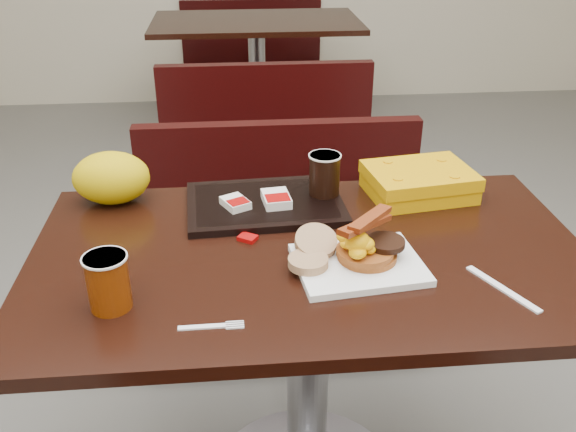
{
  "coord_description": "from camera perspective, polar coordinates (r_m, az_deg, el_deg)",
  "views": [
    {
      "loc": [
        -0.15,
        -1.15,
        1.45
      ],
      "look_at": [
        -0.04,
        0.07,
        0.8
      ],
      "focal_mm": 39.28,
      "sensor_mm": 36.0,
      "label": 1
    }
  ],
  "objects": [
    {
      "name": "table_near",
      "position": [
        1.58,
        1.79,
        -14.92
      ],
      "size": [
        1.2,
        0.7,
        0.75
      ],
      "primitive_type": null,
      "color": "black",
      "rests_on": "floor"
    },
    {
      "name": "bench_near_n",
      "position": [
        2.15,
        -0.4,
        -2.51
      ],
      "size": [
        1.0,
        0.46,
        0.72
      ],
      "primitive_type": null,
      "color": "black",
      "rests_on": "floor"
    },
    {
      "name": "table_far",
      "position": [
        3.9,
        -2.78,
        11.9
      ],
      "size": [
        1.2,
        0.7,
        0.75
      ],
      "primitive_type": null,
      "color": "black",
      "rests_on": "floor"
    },
    {
      "name": "bench_far_s",
      "position": [
        3.24,
        -2.19,
        8.25
      ],
      "size": [
        1.0,
        0.46,
        0.72
      ],
      "primitive_type": null,
      "color": "black",
      "rests_on": "floor"
    },
    {
      "name": "bench_far_n",
      "position": [
        4.59,
        -3.2,
        14.12
      ],
      "size": [
        1.0,
        0.46,
        0.72
      ],
      "primitive_type": null,
      "color": "black",
      "rests_on": "floor"
    },
    {
      "name": "platter",
      "position": [
        1.3,
        6.42,
        -4.4
      ],
      "size": [
        0.28,
        0.23,
        0.02
      ],
      "primitive_type": "cube",
      "rotation": [
        0.0,
        0.0,
        0.12
      ],
      "color": "white",
      "rests_on": "table_near"
    },
    {
      "name": "pancake_stack",
      "position": [
        1.31,
        7.18,
        -3.3
      ],
      "size": [
        0.15,
        0.15,
        0.03
      ],
      "primitive_type": "cylinder",
      "rotation": [
        0.0,
        0.0,
        -0.29
      ],
      "color": "#9A4719",
      "rests_on": "platter"
    },
    {
      "name": "sausage_patty",
      "position": [
        1.31,
        8.81,
        -2.4
      ],
      "size": [
        0.09,
        0.09,
        0.01
      ],
      "primitive_type": "cylinder",
      "rotation": [
        0.0,
        0.0,
        -0.17
      ],
      "color": "black",
      "rests_on": "pancake_stack"
    },
    {
      "name": "scrambled_eggs",
      "position": [
        1.26,
        6.29,
        -2.51
      ],
      "size": [
        0.09,
        0.08,
        0.05
      ],
      "primitive_type": "ellipsoid",
      "rotation": [
        0.0,
        0.0,
        -0.02
      ],
      "color": "#F99804",
      "rests_on": "pancake_stack"
    },
    {
      "name": "bacon_strips",
      "position": [
        1.28,
        7.01,
        -0.64
      ],
      "size": [
        0.16,
        0.16,
        0.01
      ],
      "primitive_type": null,
      "rotation": [
        0.0,
        0.0,
        0.78
      ],
      "color": "#4E1505",
      "rests_on": "scrambled_eggs"
    },
    {
      "name": "muffin_bottom",
      "position": [
        1.27,
        1.83,
        -4.17
      ],
      "size": [
        0.1,
        0.1,
        0.02
      ],
      "primitive_type": "cylinder",
      "rotation": [
        0.0,
        0.0,
        0.27
      ],
      "color": "tan",
      "rests_on": "platter"
    },
    {
      "name": "muffin_top",
      "position": [
        1.32,
        2.54,
        -2.35
      ],
      "size": [
        0.1,
        0.1,
        0.05
      ],
      "primitive_type": "cylinder",
      "rotation": [
        0.38,
        0.0,
        0.16
      ],
      "color": "tan",
      "rests_on": "platter"
    },
    {
      "name": "coffee_cup_near",
      "position": [
        1.2,
        -15.97,
        -5.79
      ],
      "size": [
        0.1,
        0.1,
        0.11
      ],
      "primitive_type": "cylinder",
      "rotation": [
        0.0,
        0.0,
        -0.31
      ],
      "color": "#9B3B05",
      "rests_on": "table_near"
    },
    {
      "name": "fork",
      "position": [
        1.15,
        -7.81,
        -9.92
      ],
      "size": [
        0.12,
        0.02,
        0.0
      ],
      "primitive_type": null,
      "rotation": [
        0.0,
        0.0,
        0.01
      ],
      "color": "white",
      "rests_on": "table_near"
    },
    {
      "name": "knife",
      "position": [
        1.3,
        18.85,
        -6.24
      ],
      "size": [
        0.09,
        0.17,
        0.0
      ],
      "primitive_type": "cube",
      "rotation": [
        0.0,
        0.0,
        -1.12
      ],
      "color": "white",
      "rests_on": "table_near"
    },
    {
      "name": "condiment_syrup",
      "position": [
        1.33,
        1.95,
        -3.55
      ],
      "size": [
        0.05,
        0.04,
        0.01
      ],
      "primitive_type": "cube",
      "rotation": [
        0.0,
        0.0,
        0.31
      ],
      "color": "red",
      "rests_on": "table_near"
    },
    {
      "name": "condiment_ketchup",
      "position": [
        1.4,
        -3.67,
        -1.99
      ],
      "size": [
        0.05,
        0.05,
        0.01
      ],
      "primitive_type": "cube",
      "rotation": [
        0.0,
        0.0,
        -0.56
      ],
      "color": "#8C0504",
      "rests_on": "table_near"
    },
    {
      "name": "tray",
      "position": [
        1.53,
        -2.09,
        1.1
      ],
      "size": [
        0.39,
        0.29,
        0.02
      ],
      "primitive_type": "cube",
      "rotation": [
        0.0,
        0.0,
        0.06
      ],
      "color": "black",
      "rests_on": "table_near"
    },
    {
      "name": "hashbrown_sleeve_left",
      "position": [
        1.5,
        -4.79,
        1.19
      ],
      "size": [
        0.08,
        0.09,
        0.02
      ],
      "primitive_type": "cube",
      "rotation": [
        0.0,
        0.0,
        0.48
      ],
      "color": "silver",
      "rests_on": "tray"
    },
    {
      "name": "hashbrown_sleeve_right",
      "position": [
        1.51,
        -1.07,
        1.56
      ],
      "size": [
        0.07,
        0.09,
        0.02
      ],
      "primitive_type": "cube",
      "rotation": [
        0.0,
        0.0,
        0.12
      ],
      "color": "silver",
      "rests_on": "tray"
    },
    {
      "name": "coffee_cup_far",
      "position": [
        1.55,
        3.32,
        3.78
      ],
      "size": [
        0.09,
        0.09,
        0.1
      ],
      "primitive_type": "cylinder",
      "rotation": [
        0.0,
        0.0,
        0.3
      ],
      "color": "black",
      "rests_on": "tray"
    },
    {
      "name": "clamshell",
      "position": [
        1.62,
        11.77,
        3.03
      ],
      "size": [
        0.28,
        0.23,
        0.07
      ],
      "primitive_type": "cube",
      "rotation": [
        0.0,
        0.0,
        0.15
      ],
      "color": "#CA8C03",
      "rests_on": "table_near"
    },
    {
      "name": "paper_bag",
      "position": [
        1.6,
        -15.7,
        3.35
      ],
      "size": [
        0.21,
        0.18,
        0.13
      ],
      "primitive_type": "ellipsoid",
      "rotation": [
        0.0,
        0.0,
        0.23
      ],
      "color": "#CAB806",
      "rests_on": "table_near"
    }
  ]
}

